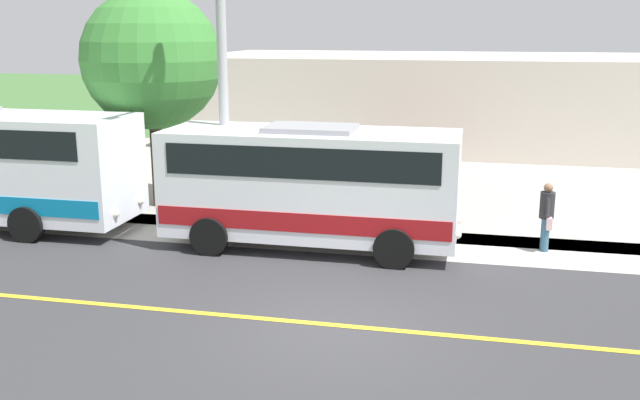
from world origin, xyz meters
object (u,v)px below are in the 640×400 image
(pedestrian_with_bags, at_px, (547,215))
(shuttle_bus_front, at_px, (311,181))
(street_light_pole, at_px, (220,54))
(parked_car_near, at_px, (404,163))
(commercial_building, at_px, (468,99))
(tree_curbside, at_px, (152,60))

(pedestrian_with_bags, bearing_deg, shuttle_bus_front, -80.76)
(shuttle_bus_front, distance_m, street_light_pole, 3.73)
(parked_car_near, bearing_deg, pedestrian_with_bags, 31.04)
(pedestrian_with_bags, height_order, commercial_building, commercial_building)
(tree_curbside, height_order, commercial_building, tree_curbside)
(tree_curbside, bearing_deg, pedestrian_with_bags, 79.27)
(parked_car_near, bearing_deg, street_light_pole, -27.35)
(street_light_pole, relative_size, commercial_building, 0.35)
(street_light_pole, bearing_deg, pedestrian_with_bags, 93.57)
(parked_car_near, bearing_deg, commercial_building, 168.49)
(street_light_pole, bearing_deg, tree_curbside, -130.24)
(shuttle_bus_front, distance_m, parked_car_near, 7.79)
(street_light_pole, bearing_deg, parked_car_near, 152.65)
(street_light_pole, xyz_separation_m, commercial_building, (-16.52, 5.62, -2.57))
(tree_curbside, bearing_deg, parked_car_near, 124.92)
(commercial_building, bearing_deg, street_light_pole, -18.80)
(pedestrian_with_bags, bearing_deg, tree_curbside, -100.73)
(street_light_pole, distance_m, tree_curbside, 3.91)
(parked_car_near, xyz_separation_m, tree_curbside, (4.68, -6.70, 3.54))
(pedestrian_with_bags, bearing_deg, parked_car_near, -148.96)
(pedestrian_with_bags, xyz_separation_m, street_light_pole, (0.48, -7.77, 3.65))
(shuttle_bus_front, xyz_separation_m, parked_car_near, (-7.60, 1.42, -0.92))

